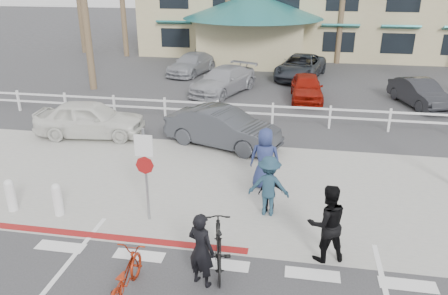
% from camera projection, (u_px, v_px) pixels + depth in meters
% --- Properties ---
extents(ground, '(140.00, 140.00, 0.00)m').
position_uv_depth(ground, '(218.00, 282.00, 9.38)').
color(ground, '#333335').
extents(sidewalk_plaza, '(22.00, 7.00, 0.01)m').
position_uv_depth(sidewalk_plaza, '(245.00, 187.00, 13.48)').
color(sidewalk_plaza, gray).
rests_on(sidewalk_plaza, ground).
extents(cross_street, '(40.00, 5.00, 0.01)m').
position_uv_depth(cross_street, '(258.00, 141.00, 17.13)').
color(cross_street, '#333335').
rests_on(cross_street, ground).
extents(parking_lot, '(50.00, 16.00, 0.01)m').
position_uv_depth(parking_lot, '(275.00, 84.00, 25.80)').
color(parking_lot, '#333335').
rests_on(parking_lot, ground).
extents(curb_red, '(7.00, 0.25, 0.02)m').
position_uv_depth(curb_red, '(110.00, 237.00, 10.95)').
color(curb_red, maroon).
rests_on(curb_red, ground).
extents(rail_fence, '(29.40, 0.16, 1.00)m').
position_uv_depth(rail_fence, '(275.00, 114.00, 18.69)').
color(rail_fence, silver).
rests_on(rail_fence, ground).
extents(sign_post, '(0.50, 0.10, 2.90)m').
position_uv_depth(sign_post, '(146.00, 171.00, 11.21)').
color(sign_post, gray).
rests_on(sign_post, ground).
extents(bollard_0, '(0.26, 0.26, 0.95)m').
position_uv_depth(bollard_0, '(58.00, 199.00, 11.80)').
color(bollard_0, silver).
rests_on(bollard_0, ground).
extents(bollard_1, '(0.26, 0.26, 0.95)m').
position_uv_depth(bollard_1, '(11.00, 195.00, 12.02)').
color(bollard_1, silver).
rests_on(bollard_1, ground).
extents(bike_red, '(0.63, 1.75, 0.91)m').
position_uv_depth(bike_red, '(125.00, 277.00, 8.85)').
color(bike_red, maroon).
rests_on(bike_red, ground).
extents(rider_red, '(0.73, 0.62, 1.71)m').
position_uv_depth(rider_red, '(201.00, 250.00, 9.04)').
color(rider_red, black).
rests_on(rider_red, ground).
extents(bike_black, '(0.94, 2.00, 1.16)m').
position_uv_depth(bike_black, '(219.00, 246.00, 9.63)').
color(bike_black, black).
rests_on(bike_black, ground).
extents(rider_black, '(1.09, 0.96, 1.88)m').
position_uv_depth(rider_black, '(327.00, 223.00, 9.82)').
color(rider_black, black).
rests_on(rider_black, ground).
extents(pedestrian_a, '(1.12, 0.66, 1.71)m').
position_uv_depth(pedestrian_a, '(269.00, 186.00, 11.70)').
color(pedestrian_a, '#1C3648').
rests_on(pedestrian_a, ground).
extents(pedestrian_child, '(0.72, 0.45, 1.14)m').
position_uv_depth(pedestrian_child, '(270.00, 193.00, 11.96)').
color(pedestrian_child, black).
rests_on(pedestrian_child, ground).
extents(pedestrian_b, '(0.97, 0.66, 1.91)m').
position_uv_depth(pedestrian_b, '(265.00, 159.00, 13.17)').
color(pedestrian_b, navy).
rests_on(pedestrian_b, ground).
extents(car_white_sedan, '(4.67, 2.90, 1.45)m').
position_uv_depth(car_white_sedan, '(223.00, 128.00, 16.43)').
color(car_white_sedan, '#303338').
rests_on(car_white_sedan, ground).
extents(car_red_compact, '(4.45, 2.17, 1.46)m').
position_uv_depth(car_red_compact, '(90.00, 119.00, 17.39)').
color(car_red_compact, silver).
rests_on(car_red_compact, ground).
extents(lot_car_1, '(3.61, 5.17, 1.39)m').
position_uv_depth(lot_car_1, '(223.00, 80.00, 23.62)').
color(lot_car_1, '#92949B').
rests_on(lot_car_1, ground).
extents(lot_car_2, '(1.74, 3.94, 1.32)m').
position_uv_depth(lot_car_2, '(307.00, 87.00, 22.40)').
color(lot_car_2, maroon).
rests_on(lot_car_2, ground).
extents(lot_car_3, '(2.56, 4.20, 1.31)m').
position_uv_depth(lot_car_3, '(420.00, 93.00, 21.36)').
color(lot_car_3, black).
rests_on(lot_car_3, ground).
extents(lot_car_4, '(2.86, 4.77, 1.30)m').
position_uv_depth(lot_car_4, '(192.00, 64.00, 28.08)').
color(lot_car_4, gray).
rests_on(lot_car_4, ground).
extents(lot_car_5, '(3.42, 5.52, 1.43)m').
position_uv_depth(lot_car_5, '(301.00, 67.00, 26.85)').
color(lot_car_5, '#272B33').
rests_on(lot_car_5, ground).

